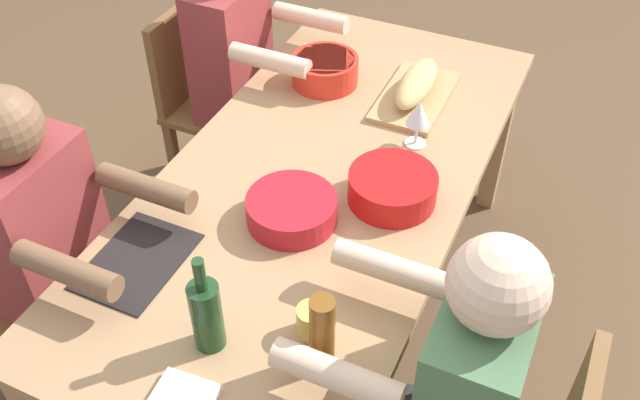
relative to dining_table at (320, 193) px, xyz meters
name	(u,v)px	position (x,y,z in m)	size (l,w,h in m)	color
ground_plane	(320,322)	(0.00, 0.00, -0.66)	(8.00, 8.00, 0.00)	brown
dining_table	(320,193)	(0.00, 0.00, 0.00)	(1.98, 0.91, 0.74)	#A87F56
diner_far_right	(452,389)	(0.54, 0.59, 0.04)	(0.41, 0.53, 1.20)	#2D2D38
chair_near_right	(26,270)	(0.54, -0.78, -0.18)	(0.40, 0.40, 0.85)	brown
diner_near_right	(55,240)	(0.54, -0.59, 0.04)	(0.41, 0.53, 1.20)	#2D2D38
chair_near_left	(206,95)	(-0.54, -0.78, -0.18)	(0.40, 0.40, 0.85)	brown
diner_near_left	(240,60)	(-0.54, -0.59, 0.04)	(0.41, 0.53, 1.20)	#2D2D38
serving_bowl_salad	(325,69)	(-0.48, -0.20, 0.14)	(0.24, 0.24, 0.10)	red
serving_bowl_greens	(292,208)	(0.22, 0.01, 0.12)	(0.26, 0.26, 0.08)	#B21923
serving_bowl_pasta	(393,186)	(0.02, 0.24, 0.13)	(0.26, 0.26, 0.09)	red
cutting_board	(415,97)	(-0.51, 0.13, 0.09)	(0.40, 0.22, 0.02)	tan
bread_loaf	(417,83)	(-0.51, 0.13, 0.14)	(0.32, 0.11, 0.09)	tan
wine_bottle	(206,314)	(0.69, 0.02, 0.19)	(0.08, 0.08, 0.29)	#193819
beer_bottle	(322,333)	(0.63, 0.29, 0.19)	(0.06, 0.06, 0.22)	brown
wine_glass	(418,115)	(-0.27, 0.22, 0.19)	(0.08, 0.08, 0.17)	silver
cup_far_right	(312,321)	(0.56, 0.23, 0.12)	(0.08, 0.08, 0.08)	gold
placemat_near_right	(137,261)	(0.54, -0.30, 0.08)	(0.32, 0.23, 0.01)	black
fork_near_left	(324,49)	(-0.68, -0.30, 0.08)	(0.02, 0.17, 0.01)	silver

